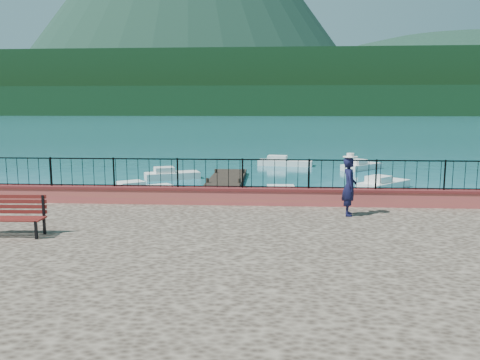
# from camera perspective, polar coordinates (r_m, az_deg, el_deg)

# --- Properties ---
(ground) EXTENTS (2000.00, 2000.00, 0.00)m
(ground) POSITION_cam_1_polar(r_m,az_deg,el_deg) (12.57, 0.67, -11.83)
(ground) COLOR #19596B
(ground) RESTS_ON ground
(parapet) EXTENTS (28.00, 0.46, 0.58)m
(parapet) POSITION_cam_1_polar(r_m,az_deg,el_deg) (15.75, 1.40, -1.99)
(parapet) COLOR #AF513F
(parapet) RESTS_ON promenade
(railing) EXTENTS (27.00, 0.05, 0.95)m
(railing) POSITION_cam_1_polar(r_m,az_deg,el_deg) (15.62, 1.41, 0.77)
(railing) COLOR black
(railing) RESTS_ON parapet
(dock) EXTENTS (2.00, 16.00, 0.30)m
(dock) POSITION_cam_1_polar(r_m,az_deg,el_deg) (24.28, -2.52, -1.42)
(dock) COLOR #2D231C
(dock) RESTS_ON ground
(far_forest) EXTENTS (900.00, 60.00, 18.00)m
(far_forest) POSITION_cam_1_polar(r_m,az_deg,el_deg) (311.79, 3.69, 9.52)
(far_forest) COLOR black
(far_forest) RESTS_ON ground
(foothills) EXTENTS (900.00, 120.00, 44.00)m
(foothills) POSITION_cam_1_polar(r_m,az_deg,el_deg) (372.18, 3.72, 11.39)
(foothills) COLOR black
(foothills) RESTS_ON ground
(companion_hill) EXTENTS (448.00, 384.00, 180.00)m
(companion_hill) POSITION_cam_1_polar(r_m,az_deg,el_deg) (612.42, 24.97, 7.48)
(companion_hill) COLOR #142D23
(companion_hill) RESTS_ON ground
(park_bench) EXTENTS (1.87, 0.67, 1.02)m
(park_bench) POSITION_cam_1_polar(r_m,az_deg,el_deg) (13.28, -26.43, -4.85)
(park_bench) COLOR black
(park_bench) RESTS_ON promenade
(person) EXTENTS (0.47, 0.68, 1.78)m
(person) POSITION_cam_1_polar(r_m,az_deg,el_deg) (14.46, 13.18, -0.77)
(person) COLOR black
(person) RESTS_ON promenade
(hat) EXTENTS (0.44, 0.44, 0.12)m
(hat) POSITION_cam_1_polar(r_m,az_deg,el_deg) (14.34, 13.31, 2.97)
(hat) COLOR white
(hat) RESTS_ON person
(boat_0) EXTENTS (3.56, 3.10, 0.80)m
(boat_0) POSITION_cam_1_polar(r_m,az_deg,el_deg) (24.44, -12.00, -0.94)
(boat_0) COLOR white
(boat_0) RESTS_ON ground
(boat_1) EXTENTS (3.73, 1.48, 0.80)m
(boat_1) POSITION_cam_1_polar(r_m,az_deg,el_deg) (22.43, 6.40, -1.65)
(boat_1) COLOR silver
(boat_1) RESTS_ON ground
(boat_2) EXTENTS (3.36, 3.38, 0.80)m
(boat_2) POSITION_cam_1_polar(r_m,az_deg,el_deg) (27.07, 17.11, -0.21)
(boat_2) COLOR white
(boat_2) RESTS_ON ground
(boat_3) EXTENTS (3.62, 2.51, 0.80)m
(boat_3) POSITION_cam_1_polar(r_m,az_deg,el_deg) (29.89, -8.26, 0.90)
(boat_3) COLOR silver
(boat_3) RESTS_ON ground
(boat_4) EXTENTS (4.34, 1.98, 0.80)m
(boat_4) POSITION_cam_1_polar(r_m,az_deg,el_deg) (36.70, 5.54, 2.38)
(boat_4) COLOR silver
(boat_4) RESTS_ON ground
(boat_5) EXTENTS (3.27, 3.19, 0.80)m
(boat_5) POSITION_cam_1_polar(r_m,az_deg,el_deg) (35.32, 14.60, 1.90)
(boat_5) COLOR silver
(boat_5) RESTS_ON ground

